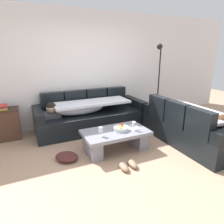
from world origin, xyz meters
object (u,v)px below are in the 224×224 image
couch_near_window (190,127)px  wine_glass_near_left (101,130)px  coffee_table (116,138)px  crumpled_garment (67,157)px  couch_along_wall (89,116)px  side_cabinet (1,125)px  fruit_bowl (121,128)px  wine_glass_near_right (134,124)px  book_stack_on_cabinet (3,107)px  floor_lamp (158,78)px  open_magazine (131,128)px  pair_of_shoes (128,165)px

couch_near_window → wine_glass_near_left: size_ratio=11.84×
coffee_table → crumpled_garment: (-0.92, 0.02, -0.18)m
couch_along_wall → wine_glass_near_left: couch_along_wall is taller
coffee_table → side_cabinet: 2.40m
couch_along_wall → fruit_bowl: couch_along_wall is taller
wine_glass_near_right → book_stack_on_cabinet: (-2.17, 1.54, 0.19)m
couch_along_wall → coffee_table: couch_along_wall is taller
fruit_bowl → side_cabinet: (-2.03, 1.44, -0.10)m
fruit_bowl → coffee_table: bearing=169.6°
wine_glass_near_left → side_cabinet: bearing=136.1°
book_stack_on_cabinet → floor_lamp: floor_lamp is taller
couch_along_wall → floor_lamp: floor_lamp is taller
crumpled_garment → coffee_table: bearing=-1.1°
coffee_table → crumpled_garment: 0.93m
wine_glass_near_left → open_magazine: size_ratio=0.59×
open_magazine → couch_along_wall: bearing=122.1°
floor_lamp → pair_of_shoes: bearing=-136.6°
fruit_bowl → couch_near_window: bearing=-13.9°
wine_glass_near_left → pair_of_shoes: (0.25, -0.52, -0.45)m
open_magazine → wine_glass_near_right: bearing=-88.9°
couch_along_wall → couch_near_window: 2.21m
open_magazine → book_stack_on_cabinet: size_ratio=1.21×
couch_along_wall → fruit_bowl: size_ratio=8.97×
floor_lamp → book_stack_on_cabinet: bearing=175.5°
side_cabinet → pair_of_shoes: (1.84, -2.06, -0.28)m
couch_along_wall → wine_glass_near_left: 1.34m
couch_along_wall → coffee_table: bearing=-85.2°
couch_along_wall → open_magazine: 1.28m
couch_near_window → open_magazine: 1.19m
coffee_table → fruit_bowl: fruit_bowl is taller
coffee_table → side_cabinet: (-1.93, 1.42, 0.08)m
side_cabinet → floor_lamp: bearing=-4.5°
pair_of_shoes → open_magazine: bearing=56.3°
coffee_table → wine_glass_near_left: bearing=-161.8°
couch_along_wall → floor_lamp: size_ratio=1.29×
side_cabinet → book_stack_on_cabinet: size_ratio=3.12×
side_cabinet → floor_lamp: 3.80m
wine_glass_near_right → pair_of_shoes: size_ratio=0.53×
fruit_bowl → crumpled_garment: bearing=178.0°
book_stack_on_cabinet → floor_lamp: size_ratio=0.12×
open_magazine → side_cabinet: bearing=160.1°
open_magazine → side_cabinet: (-2.27, 1.42, -0.06)m
book_stack_on_cabinet → open_magazine: bearing=-32.9°
fruit_bowl → pair_of_shoes: bearing=-107.0°
couch_along_wall → pair_of_shoes: couch_along_wall is taller
wine_glass_near_left → fruit_bowl: bearing=12.0°
coffee_table → side_cabinet: side_cabinet is taller
fruit_bowl → book_stack_on_cabinet: book_stack_on_cabinet is taller
pair_of_shoes → crumpled_garment: size_ratio=0.78×
book_stack_on_cabinet → pair_of_shoes: bearing=-49.3°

